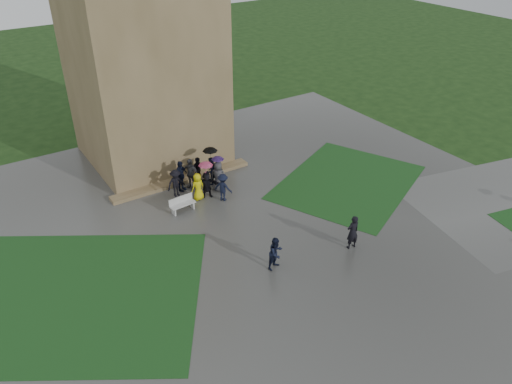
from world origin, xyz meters
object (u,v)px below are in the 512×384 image
tower (138,18)px  pedestrian_near (353,232)px  bench (182,204)px  pedestrian_mid (276,253)px

tower → pedestrian_near: size_ratio=9.72×
bench → pedestrian_mid: 7.06m
pedestrian_mid → bench: bearing=86.7°
bench → pedestrian_near: pedestrian_near is taller
tower → pedestrian_near: 17.56m
bench → pedestrian_mid: (1.53, -6.88, 0.40)m
tower → pedestrian_near: bearing=-74.5°
tower → pedestrian_near: tower is taller
bench → pedestrian_near: bearing=-58.0°
tower → bench: bearing=-100.9°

